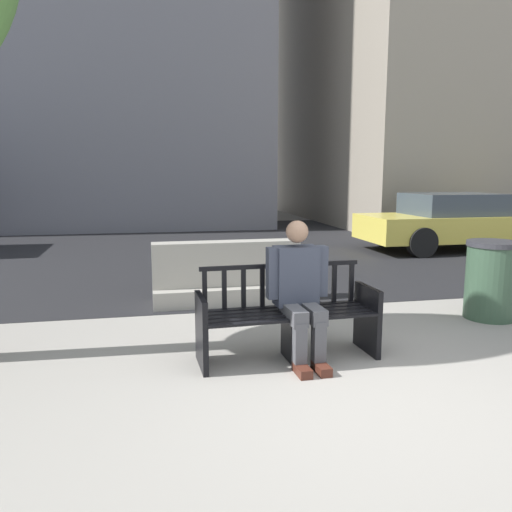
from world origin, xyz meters
name	(u,v)px	position (x,y,z in m)	size (l,w,h in m)	color
ground_plane	(370,398)	(0.00, 0.00, 0.00)	(200.00, 200.00, 0.00)	gray
street_asphalt	(222,245)	(0.00, 8.70, 0.00)	(120.00, 12.00, 0.01)	black
street_bench	(287,318)	(-0.41, 0.98, 0.40)	(1.71, 0.60, 0.88)	black
seated_person	(299,288)	(-0.32, 0.92, 0.69)	(0.58, 0.73, 1.31)	#383D4C
jersey_barrier_centre	(227,278)	(-0.67, 3.19, 0.34)	(2.01, 0.70, 0.84)	#9E998E
car_taxi_near	(456,222)	(5.20, 6.85, 0.65)	(4.48, 1.92, 1.30)	#DBC64C
trash_bin	(491,280)	(2.35, 1.77, 0.48)	(0.62, 0.62, 0.95)	#334C38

